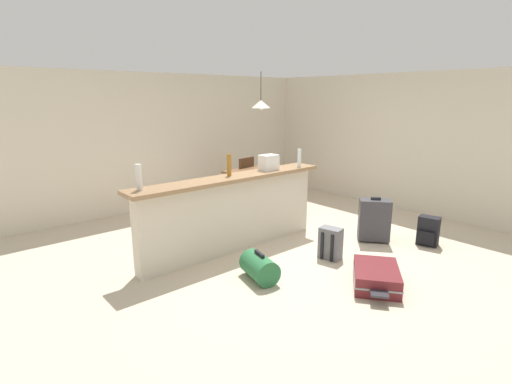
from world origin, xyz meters
TOP-DOWN VIEW (x-y plane):
  - ground_plane at (0.00, 0.00)m, footprint 13.00×13.00m
  - wall_back at (0.00, 3.05)m, footprint 6.60×0.10m
  - wall_right at (3.05, 0.30)m, footprint 0.10×6.00m
  - partition_half_wall at (-0.64, 0.35)m, footprint 2.80×0.20m
  - bar_countertop at (-0.64, 0.35)m, footprint 2.96×0.40m
  - bottle_white at (-1.92, 0.40)m, footprint 0.07×0.07m
  - bottle_amber at (-0.64, 0.40)m, footprint 0.06×0.06m
  - bottle_clear at (0.58, 0.27)m, footprint 0.06×0.06m
  - grocery_bag at (0.04, 0.37)m, footprint 0.26×0.18m
  - dining_table at (0.97, 1.67)m, footprint 1.10×0.80m
  - dining_chair_near_partition at (0.90, 1.14)m, footprint 0.44×0.44m
  - dining_chair_far_side at (1.00, 2.16)m, footprint 0.46×0.46m
  - pendant_lamp at (0.96, 1.58)m, footprint 0.34×0.34m
  - suitcase_flat_maroon at (-0.07, -1.56)m, footprint 0.86×0.81m
  - backpack_grey at (0.16, -0.73)m, footprint 0.29×0.31m
  - suitcase_upright_charcoal at (1.13, -0.74)m, footprint 0.47×0.49m
  - duffel_bag_green at (-0.97, -0.59)m, footprint 0.40×0.54m
  - backpack_black at (1.59, -1.34)m, footprint 0.29×0.32m

SIDE VIEW (x-z plane):
  - ground_plane at x=0.00m, z-range -0.05..0.00m
  - suitcase_flat_maroon at x=-0.07m, z-range 0.00..0.22m
  - duffel_bag_green at x=-0.97m, z-range -0.02..0.32m
  - backpack_grey at x=0.16m, z-range -0.01..0.41m
  - backpack_black at x=1.59m, z-range -0.01..0.41m
  - suitcase_upright_charcoal at x=1.13m, z-range 0.00..0.67m
  - partition_half_wall at x=-0.64m, z-range 0.00..0.99m
  - dining_chair_near_partition at x=0.90m, z-range 0.05..0.98m
  - dining_chair_far_side at x=1.00m, z-range 0.05..0.98m
  - dining_table at x=0.97m, z-range 0.28..1.02m
  - bar_countertop at x=-0.64m, z-range 0.99..1.04m
  - grocery_bag at x=0.04m, z-range 1.04..1.26m
  - bottle_clear at x=0.58m, z-range 1.04..1.31m
  - bottle_amber at x=-0.64m, z-range 1.04..1.34m
  - bottle_white at x=-1.92m, z-range 1.04..1.34m
  - wall_back at x=0.00m, z-range 0.00..2.50m
  - wall_right at x=3.05m, z-range 0.00..2.50m
  - pendant_lamp at x=0.96m, z-range 1.61..2.28m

